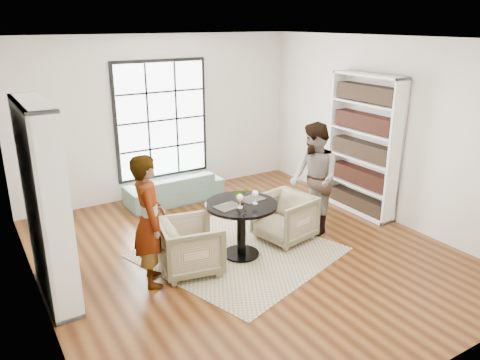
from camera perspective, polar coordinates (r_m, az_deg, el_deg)
ground at (r=6.92m, az=0.67°, el=-8.84°), size 6.00×6.00×0.00m
room_shell at (r=6.88m, az=-1.70°, el=2.30°), size 6.00×6.01×6.00m
rug at (r=6.92m, az=-0.14°, el=-8.80°), size 3.01×3.01×0.01m
pedestal_table at (r=6.60m, az=0.17°, el=-4.66°), size 1.01×1.01×0.81m
sofa at (r=8.80m, az=-8.03°, el=-0.94°), size 1.80×0.74×0.52m
armchair_left at (r=6.34m, az=-6.04°, el=-8.03°), size 0.92×0.91×0.72m
armchair_right at (r=7.21m, az=5.44°, el=-4.59°), size 0.91×0.90×0.72m
person_left at (r=5.94m, az=-11.00°, el=-4.92°), size 0.55×0.71×1.71m
person_right at (r=7.35m, az=9.01°, el=0.10°), size 0.87×1.00×1.77m
placemat_left at (r=6.39m, az=-1.46°, el=-3.26°), size 0.38×0.31×0.01m
placemat_right at (r=6.66m, az=1.48°, el=-2.33°), size 0.38×0.31×0.01m
cutlery_left at (r=6.39m, az=-1.46°, el=-3.21°), size 0.17×0.24×0.01m
cutlery_right at (r=6.66m, az=1.48°, el=-2.27°), size 0.17×0.24×0.01m
wine_glass_left at (r=6.30m, az=0.01°, el=-2.23°), size 0.09×0.09×0.20m
wine_glass_right at (r=6.45m, az=1.86°, el=-1.75°), size 0.09×0.09×0.20m
flower_centerpiece at (r=6.51m, az=0.04°, el=-1.89°), size 0.22×0.20×0.20m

